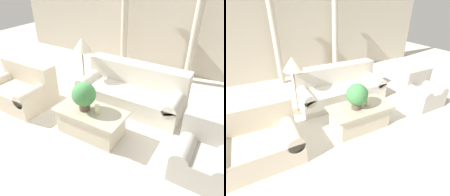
# 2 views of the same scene
# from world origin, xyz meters

# --- Properties ---
(ground_plane) EXTENTS (16.00, 16.00, 0.00)m
(ground_plane) POSITION_xyz_m (0.00, 0.00, 0.00)
(ground_plane) COLOR silver
(wall_back) EXTENTS (10.00, 0.06, 3.20)m
(wall_back) POSITION_xyz_m (0.00, 3.19, 1.60)
(wall_back) COLOR beige
(wall_back) RESTS_ON ground_plane
(sofa_long) EXTENTS (2.28, 0.99, 0.89)m
(sofa_long) POSITION_xyz_m (0.34, 0.96, 0.35)
(sofa_long) COLOR beige
(sofa_long) RESTS_ON ground_plane
(loveseat) EXTENTS (1.36, 0.99, 0.89)m
(loveseat) POSITION_xyz_m (-1.82, -0.19, 0.35)
(loveseat) COLOR beige
(loveseat) RESTS_ON ground_plane
(coffee_table) EXTENTS (1.28, 0.66, 0.49)m
(coffee_table) POSITION_xyz_m (0.14, -0.33, 0.25)
(coffee_table) COLOR beige
(coffee_table) RESTS_ON ground_plane
(potted_plant) EXTENTS (0.42, 0.42, 0.52)m
(potted_plant) POSITION_xyz_m (0.04, -0.34, 0.79)
(potted_plant) COLOR brown
(potted_plant) RESTS_ON coffee_table
(pillar_candle) EXTENTS (0.09, 0.09, 0.17)m
(pillar_candle) POSITION_xyz_m (0.30, -0.34, 0.58)
(pillar_candle) COLOR beige
(pillar_candle) RESTS_ON coffee_table
(floor_lamp) EXTENTS (0.43, 0.43, 1.35)m
(floor_lamp) POSITION_xyz_m (-0.85, 0.82, 1.15)
(floor_lamp) COLOR gray
(floor_lamp) RESTS_ON ground_plane
(column_left) EXTENTS (0.26, 0.26, 2.55)m
(column_left) POSITION_xyz_m (-0.82, 2.75, 1.30)
(column_left) COLOR beige
(column_left) RESTS_ON ground_plane
(column_right) EXTENTS (0.26, 0.26, 2.55)m
(column_right) POSITION_xyz_m (1.11, 2.75, 1.30)
(column_right) COLOR beige
(column_right) RESTS_ON ground_plane
(armchair) EXTENTS (0.83, 0.86, 0.85)m
(armchair) POSITION_xyz_m (2.09, -0.17, 0.34)
(armchair) COLOR #B7B2A8
(armchair) RESTS_ON ground_plane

